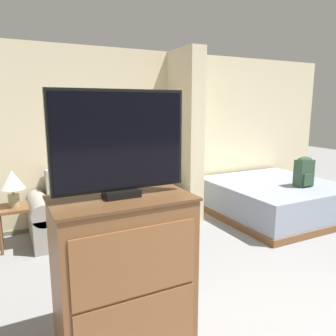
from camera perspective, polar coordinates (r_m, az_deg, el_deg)
name	(u,v)px	position (r m, az deg, el deg)	size (l,w,h in m)	color
wall_back	(137,136)	(5.25, -5.50, 5.62)	(7.75, 0.16, 2.60)	beige
wall_partition_pillar	(185,136)	(5.12, 2.98, 5.59)	(0.24, 0.77, 2.60)	beige
couch	(107,208)	(4.79, -10.64, -6.91)	(2.06, 0.84, 0.90)	gray
coffee_table	(137,229)	(3.92, -5.47, -10.55)	(0.69, 0.54, 0.39)	brown
side_table	(15,214)	(4.56, -25.07, -7.23)	(0.42, 0.42, 0.53)	brown
table_lamp	(12,182)	(4.46, -25.50, -2.24)	(0.30, 0.30, 0.46)	tan
tv_dresser	(124,275)	(2.49, -7.73, -17.91)	(0.96, 0.57, 1.16)	brown
tv	(120,144)	(2.20, -8.37, 4.15)	(0.92, 0.16, 0.72)	black
bed	(274,198)	(5.64, 17.92, -5.02)	(1.89, 1.92, 0.55)	brown
backpack	(304,171)	(5.39, 22.63, -0.52)	(0.28, 0.19, 0.46)	#2D4733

